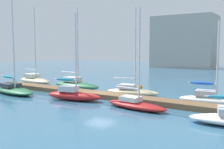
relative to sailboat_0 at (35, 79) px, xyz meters
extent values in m
plane|color=#386684|center=(12.94, -3.03, -0.54)|extent=(120.00, 120.00, 0.00)
cube|color=brown|center=(12.94, -3.03, -0.31)|extent=(28.78, 1.72, 0.45)
cylinder|color=brown|center=(-1.05, -2.32, -0.01)|extent=(0.28, 0.28, 1.07)
ellipsoid|color=beige|center=(0.07, -0.01, -0.15)|extent=(6.26, 2.78, 0.77)
cube|color=silver|center=(-0.53, 0.07, 0.48)|extent=(1.98, 1.65, 0.50)
cylinder|color=silver|center=(0.37, -0.05, 4.76)|extent=(0.14, 0.14, 9.06)
cylinder|color=silver|center=(-0.89, 0.11, 1.29)|extent=(2.54, 0.43, 0.11)
ellipsoid|color=#2D7047|center=(4.32, -6.31, -0.23)|extent=(6.78, 3.13, 0.62)
cube|color=#333842|center=(3.67, -6.22, 0.28)|extent=(2.16, 1.81, 0.40)
cylinder|color=silver|center=(4.64, -6.36, 5.18)|extent=(0.14, 0.14, 10.20)
cylinder|color=silver|center=(3.29, -6.16, 1.11)|extent=(2.73, 0.51, 0.11)
ellipsoid|color=teal|center=(3.29, -6.16, 1.11)|extent=(2.50, 0.71, 0.28)
ellipsoid|color=#2D7047|center=(7.68, -0.49, -0.14)|extent=(6.39, 2.04, 0.81)
cube|color=silver|center=(7.04, -0.47, 0.53)|extent=(1.93, 1.38, 0.53)
cylinder|color=silver|center=(8.00, -0.50, 4.39)|extent=(0.14, 0.14, 8.25)
cylinder|color=silver|center=(6.66, -0.47, 1.33)|extent=(2.67, 0.17, 0.11)
ellipsoid|color=#B21E1E|center=(11.82, -5.51, -0.15)|extent=(5.55, 2.48, 0.78)
cube|color=silver|center=(11.29, -5.62, 0.49)|extent=(1.78, 1.33, 0.50)
cylinder|color=silver|center=(12.09, -5.46, 3.69)|extent=(0.13, 0.13, 6.91)
cylinder|color=silver|center=(10.98, -5.68, 1.29)|extent=(2.23, 0.53, 0.11)
ellipsoid|color=teal|center=(10.98, -5.68, 1.29)|extent=(2.06, 0.74, 0.28)
ellipsoid|color=beige|center=(15.04, -0.56, -0.21)|extent=(5.53, 2.64, 0.66)
cube|color=silver|center=(14.52, -0.66, 0.33)|extent=(1.78, 1.44, 0.43)
cylinder|color=silver|center=(15.31, -0.51, 4.03)|extent=(0.13, 0.13, 7.82)
cylinder|color=silver|center=(14.21, -0.72, 1.15)|extent=(2.21, 0.53, 0.11)
ellipsoid|color=#B21E1E|center=(18.08, -5.45, -0.26)|extent=(5.33, 2.03, 0.56)
cube|color=silver|center=(17.56, -5.39, 0.20)|extent=(1.66, 1.21, 0.36)
cylinder|color=silver|center=(18.34, -5.47, 3.54)|extent=(0.13, 0.13, 7.05)
cylinder|color=silver|center=(17.25, -5.36, 1.03)|extent=(2.19, 0.33, 0.10)
ellipsoid|color=white|center=(22.59, -0.63, -0.19)|extent=(5.56, 2.19, 0.70)
cube|color=silver|center=(22.05, -0.68, 0.39)|extent=(1.74, 1.32, 0.46)
cylinder|color=silver|center=(22.86, -0.60, 3.22)|extent=(0.13, 0.13, 6.11)
cylinder|color=silver|center=(21.72, -0.71, 1.20)|extent=(2.28, 0.33, 0.11)
ellipsoid|color=blue|center=(21.72, -0.71, 1.20)|extent=(2.08, 0.56, 0.28)
sphere|color=orange|center=(14.13, 2.76, -0.23)|extent=(0.62, 0.62, 0.62)
cube|color=#ADA89E|center=(6.59, 40.41, 5.62)|extent=(14.49, 8.72, 12.32)
camera|label=1|loc=(27.42, -22.82, 4.09)|focal=41.98mm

